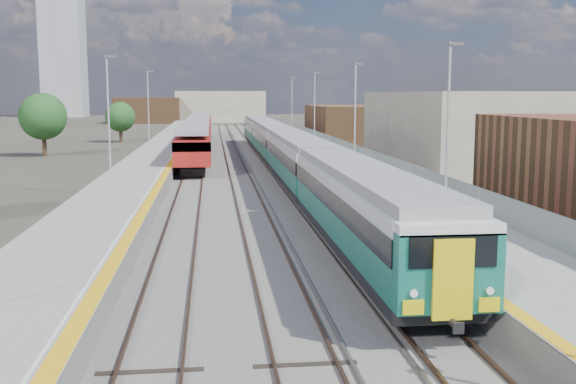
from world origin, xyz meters
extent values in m
plane|color=#47443A|center=(0.00, 50.00, 0.00)|extent=(320.00, 320.00, 0.00)
cube|color=#565451|center=(-2.25, 52.50, 0.03)|extent=(10.50, 155.00, 0.06)
cube|color=#4C3323|center=(0.78, 55.00, 0.11)|extent=(0.07, 160.00, 0.14)
cube|color=#4C3323|center=(2.22, 55.00, 0.11)|extent=(0.07, 160.00, 0.14)
cube|color=#4C3323|center=(-2.72, 55.00, 0.11)|extent=(0.07, 160.00, 0.14)
cube|color=#4C3323|center=(-1.28, 55.00, 0.11)|extent=(0.07, 160.00, 0.14)
cube|color=#4C3323|center=(-6.22, 55.00, 0.11)|extent=(0.07, 160.00, 0.14)
cube|color=#4C3323|center=(-4.78, 55.00, 0.11)|extent=(0.07, 160.00, 0.14)
cube|color=gray|center=(0.45, 55.00, 0.10)|extent=(0.08, 160.00, 0.10)
cube|color=gray|center=(-0.95, 55.00, 0.10)|extent=(0.08, 160.00, 0.10)
cube|color=slate|center=(5.25, 52.50, 0.50)|extent=(4.70, 155.00, 1.00)
cube|color=gray|center=(5.25, 52.50, 1.00)|extent=(4.70, 155.00, 0.03)
cube|color=gold|center=(3.15, 52.50, 1.02)|extent=(0.40, 155.00, 0.01)
cube|color=gray|center=(7.45, 52.50, 1.60)|extent=(0.06, 155.00, 1.20)
cylinder|color=#9EA0A3|center=(6.60, 22.00, 4.77)|extent=(0.12, 0.12, 7.50)
cube|color=#4C4C4F|center=(6.85, 22.00, 8.42)|extent=(0.70, 0.18, 0.14)
cylinder|color=#9EA0A3|center=(6.60, 42.00, 4.77)|extent=(0.12, 0.12, 7.50)
cube|color=#4C4C4F|center=(6.85, 42.00, 8.42)|extent=(0.70, 0.18, 0.14)
cylinder|color=#9EA0A3|center=(6.60, 62.00, 4.77)|extent=(0.12, 0.12, 7.50)
cube|color=#4C4C4F|center=(6.85, 62.00, 8.42)|extent=(0.70, 0.18, 0.14)
cylinder|color=#9EA0A3|center=(6.60, 82.00, 4.77)|extent=(0.12, 0.12, 7.50)
cube|color=#4C4C4F|center=(6.85, 82.00, 8.42)|extent=(0.70, 0.18, 0.14)
cube|color=slate|center=(-9.05, 52.50, 0.50)|extent=(4.30, 155.00, 1.00)
cube|color=gray|center=(-9.05, 52.50, 1.00)|extent=(4.30, 155.00, 0.03)
cube|color=gold|center=(-7.15, 52.50, 1.02)|extent=(0.45, 155.00, 0.01)
cube|color=silver|center=(-7.50, 52.50, 1.03)|extent=(0.08, 155.00, 0.01)
cylinder|color=#9EA0A3|center=(-10.20, 34.00, 4.77)|extent=(0.12, 0.12, 7.50)
cube|color=#4C4C4F|center=(-9.95, 34.00, 8.42)|extent=(0.70, 0.18, 0.14)
cylinder|color=#9EA0A3|center=(-10.20, 60.00, 4.77)|extent=(0.12, 0.12, 7.50)
cube|color=#4C4C4F|center=(-9.95, 60.00, 8.42)|extent=(0.70, 0.18, 0.14)
cube|color=gray|center=(16.00, 45.00, 3.20)|extent=(11.00, 22.00, 6.40)
cube|color=brown|center=(13.00, 78.00, 2.40)|extent=(8.00, 18.00, 4.80)
cube|color=gray|center=(-2.00, 150.00, 3.50)|extent=(20.00, 14.00, 7.00)
cube|color=brown|center=(-18.00, 145.00, 2.80)|extent=(14.00, 12.00, 5.60)
cube|color=gray|center=(-45.00, 190.00, 20.00)|extent=(11.00, 11.00, 40.00)
cube|color=black|center=(1.50, 16.69, 0.81)|extent=(2.52, 18.04, 0.43)
cube|color=#115850|center=(1.50, 16.69, 1.55)|extent=(2.61, 18.04, 1.05)
cube|color=black|center=(1.50, 16.69, 2.39)|extent=(2.66, 18.04, 0.72)
cube|color=silver|center=(1.50, 16.69, 2.96)|extent=(2.61, 18.04, 0.44)
cube|color=gray|center=(1.50, 16.69, 3.35)|extent=(2.31, 18.04, 0.37)
cube|color=black|center=(1.50, 35.23, 0.81)|extent=(2.52, 18.04, 0.43)
cube|color=#115850|center=(1.50, 35.23, 1.55)|extent=(2.61, 18.04, 1.05)
cube|color=black|center=(1.50, 35.23, 2.39)|extent=(2.66, 18.04, 0.72)
cube|color=silver|center=(1.50, 35.23, 2.96)|extent=(2.61, 18.04, 0.44)
cube|color=gray|center=(1.50, 35.23, 3.35)|extent=(2.31, 18.04, 0.37)
cube|color=black|center=(1.50, 53.77, 0.81)|extent=(2.52, 18.04, 0.43)
cube|color=#115850|center=(1.50, 53.77, 1.55)|extent=(2.61, 18.04, 1.05)
cube|color=black|center=(1.50, 53.77, 2.39)|extent=(2.66, 18.04, 0.72)
cube|color=silver|center=(1.50, 53.77, 2.96)|extent=(2.61, 18.04, 0.44)
cube|color=gray|center=(1.50, 53.77, 3.35)|extent=(2.31, 18.04, 0.37)
cube|color=black|center=(1.50, 72.31, 0.81)|extent=(2.52, 18.04, 0.43)
cube|color=#115850|center=(1.50, 72.31, 1.55)|extent=(2.61, 18.04, 1.05)
cube|color=black|center=(1.50, 72.31, 2.39)|extent=(2.66, 18.04, 0.72)
cube|color=silver|center=(1.50, 72.31, 2.96)|extent=(2.61, 18.04, 0.44)
cube|color=gray|center=(1.50, 72.31, 3.35)|extent=(2.31, 18.04, 0.37)
cube|color=#115850|center=(1.50, 7.44, 1.99)|extent=(2.59, 0.56, 1.94)
cube|color=black|center=(1.50, 7.15, 2.54)|extent=(2.13, 0.06, 0.74)
cube|color=gold|center=(1.50, 7.10, 1.90)|extent=(0.97, 0.09, 1.94)
cube|color=black|center=(-5.50, 49.96, 0.46)|extent=(1.85, 15.69, 0.64)
cube|color=maroon|center=(-5.50, 49.96, 1.99)|extent=(2.72, 18.46, 1.94)
cube|color=black|center=(-5.50, 49.96, 2.48)|extent=(2.78, 18.46, 0.68)
cube|color=gray|center=(-5.50, 49.96, 3.45)|extent=(2.43, 18.46, 0.39)
cube|color=black|center=(-5.50, 68.92, 0.46)|extent=(1.85, 15.69, 0.64)
cube|color=maroon|center=(-5.50, 68.92, 1.99)|extent=(2.72, 18.46, 1.94)
cube|color=black|center=(-5.50, 68.92, 2.48)|extent=(2.78, 18.46, 0.68)
cube|color=gray|center=(-5.50, 68.92, 3.45)|extent=(2.43, 18.46, 0.39)
cube|color=black|center=(-5.50, 87.89, 0.46)|extent=(1.85, 15.69, 0.64)
cube|color=maroon|center=(-5.50, 87.89, 1.99)|extent=(2.72, 18.46, 1.94)
cube|color=black|center=(-5.50, 87.89, 2.48)|extent=(2.78, 18.46, 0.68)
cube|color=gray|center=(-5.50, 87.89, 3.45)|extent=(2.43, 18.46, 0.39)
cylinder|color=#382619|center=(-20.89, 62.66, 1.11)|extent=(0.44, 0.44, 2.23)
sphere|color=#1B441A|center=(-20.89, 62.66, 4.02)|extent=(4.70, 4.70, 4.70)
cylinder|color=#382619|center=(-15.93, 82.66, 0.92)|extent=(0.44, 0.44, 1.84)
sphere|color=#1B441A|center=(-15.93, 82.66, 3.32)|extent=(3.88, 3.88, 3.88)
cylinder|color=#382619|center=(22.83, 72.53, 0.94)|extent=(0.44, 0.44, 1.89)
sphere|color=#1B441A|center=(22.83, 72.53, 3.41)|extent=(3.99, 3.99, 3.99)
camera|label=1|loc=(-4.04, -7.61, 6.17)|focal=42.00mm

